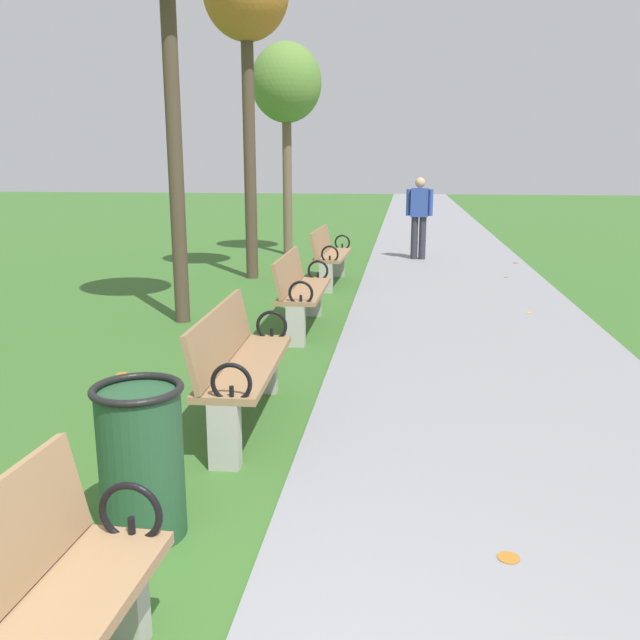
# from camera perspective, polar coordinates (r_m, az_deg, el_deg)

# --- Properties ---
(paved_walkway) EXTENTS (3.06, 44.00, 0.02)m
(paved_walkway) POSITION_cam_1_polar(r_m,az_deg,el_deg) (19.70, 9.63, 7.48)
(paved_walkway) COLOR gray
(paved_walkway) RESTS_ON ground
(park_bench_2) EXTENTS (0.51, 1.61, 0.90)m
(park_bench_2) POSITION_cam_1_polar(r_m,az_deg,el_deg) (5.06, -6.80, -3.67)
(park_bench_2) COLOR #93704C
(park_bench_2) RESTS_ON ground
(park_bench_3) EXTENTS (0.48, 1.60, 0.90)m
(park_bench_3) POSITION_cam_1_polar(r_m,az_deg,el_deg) (7.91, -1.65, 2.61)
(park_bench_3) COLOR #93704C
(park_bench_3) RESTS_ON ground
(park_bench_4) EXTENTS (0.52, 1.61, 0.90)m
(park_bench_4) POSITION_cam_1_polar(r_m,az_deg,el_deg) (10.91, 0.81, 5.58)
(park_bench_4) COLOR #93704C
(park_bench_4) RESTS_ON ground
(tree_3) EXTENTS (1.36, 1.36, 5.29)m
(tree_3) POSITION_cam_1_polar(r_m,az_deg,el_deg) (11.71, -6.29, 25.33)
(tree_3) COLOR #4C3D2D
(tree_3) RESTS_ON ground
(tree_4) EXTENTS (1.44, 1.44, 4.30)m
(tree_4) POSITION_cam_1_polar(r_m,az_deg,el_deg) (14.50, -2.88, 19.21)
(tree_4) COLOR brown
(tree_4) RESTS_ON ground
(pedestrian_walking) EXTENTS (0.53, 0.25, 1.62)m
(pedestrian_walking) POSITION_cam_1_polar(r_m,az_deg,el_deg) (13.72, 8.41, 8.90)
(pedestrian_walking) COLOR #2D2D38
(pedestrian_walking) RESTS_ON paved_walkway
(trash_bin) EXTENTS (0.48, 0.48, 0.84)m
(trash_bin) POSITION_cam_1_polar(r_m,az_deg,el_deg) (3.72, -14.90, -11.44)
(trash_bin) COLOR #234C2D
(trash_bin) RESTS_ON ground
(scattered_leaves) EXTENTS (4.95, 13.75, 0.02)m
(scattered_leaves) POSITION_cam_1_polar(r_m,az_deg,el_deg) (6.53, 0.93, -4.01)
(scattered_leaves) COLOR #AD6B23
(scattered_leaves) RESTS_ON ground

